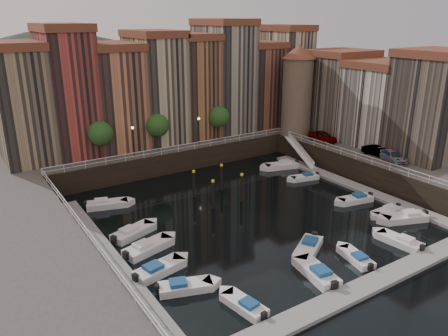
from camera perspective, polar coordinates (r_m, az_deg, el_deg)
ground at (r=49.13m, az=2.79°, el=-5.86°), size 200.00×200.00×0.00m
quay_far at (r=70.03m, az=-9.67°, el=2.92°), size 80.00×20.00×3.00m
quay_right at (r=66.80m, az=23.82°, el=0.73°), size 20.00×36.00×3.00m
dock_left at (r=41.84m, az=-15.07°, el=-11.04°), size 2.00×28.00×0.35m
dock_right at (r=58.69m, az=16.37°, el=-2.18°), size 2.00×28.00×0.35m
dock_near at (r=38.34m, az=18.22°, el=-14.40°), size 30.00×2.00×0.35m
mountains at (r=149.23m, az=-22.60°, el=12.81°), size 145.00×100.00×18.00m
far_terrace at (r=67.15m, az=-6.62°, el=10.64°), size 48.70×10.30×17.50m
right_terrace at (r=66.96m, az=19.92°, el=8.40°), size 9.30×24.30×14.00m
corner_tower at (r=69.25m, az=9.54°, el=10.13°), size 5.20×5.20×13.80m
promenade_trees at (r=61.31m, az=-8.13°, el=5.60°), size 21.20×3.20×5.20m
street_lamps at (r=60.73m, az=-7.41°, el=4.84°), size 10.36×0.36×4.18m
railings at (r=51.45m, az=-0.30°, el=-0.10°), size 36.08×34.04×0.52m
gangway at (r=65.92m, az=9.88°, el=2.26°), size 2.78×8.32×3.73m
mooring_pilings at (r=52.01m, az=-0.85°, el=-2.40°), size 4.55×4.51×3.78m
boat_left_0 at (r=36.25m, az=-5.24°, el=-15.19°), size 4.65×2.94×1.05m
boat_left_1 at (r=38.58m, az=-8.58°, el=-12.96°), size 5.04×2.70×1.13m
boat_left_2 at (r=41.94m, az=-9.98°, el=-10.20°), size 5.27×3.02×1.18m
boat_left_3 at (r=44.96m, az=-11.86°, el=-8.23°), size 5.05×3.24×1.14m
boat_left_4 at (r=52.09m, az=-15.15°, el=-4.58°), size 5.00×3.00×1.12m
boat_right_0 at (r=50.95m, az=22.60°, el=-5.97°), size 5.19×3.42×1.17m
boat_right_1 at (r=51.90m, az=20.55°, el=-5.33°), size 4.16×1.62×0.95m
boat_right_2 at (r=54.00m, az=16.83°, el=-3.91°), size 4.62×2.41×1.04m
boat_right_3 at (r=59.72m, az=10.53°, el=-1.19°), size 4.19×2.25×0.94m
boat_right_4 at (r=63.64m, az=7.57°, el=0.33°), size 5.25×3.03×1.17m
boat_near_0 at (r=34.27m, az=2.74°, el=-17.47°), size 2.10×4.28×0.96m
boat_near_1 at (r=38.54m, az=12.04°, el=-13.22°), size 2.59×5.18×1.16m
boat_near_2 at (r=41.66m, az=16.89°, el=-11.14°), size 2.21×4.19×0.94m
boat_near_3 at (r=45.74m, az=22.04°, el=-8.86°), size 2.13×4.67×1.05m
car_a at (r=66.88m, az=12.75°, el=3.98°), size 2.24×4.71×1.55m
car_b at (r=61.93m, az=19.25°, el=2.03°), size 1.51×4.00×1.30m
car_c at (r=60.19m, az=21.15°, el=1.35°), size 3.21×5.04×1.36m
boat_extra_658 at (r=42.08m, az=10.95°, el=-10.19°), size 4.83×3.92×1.12m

